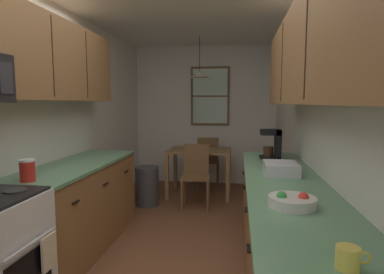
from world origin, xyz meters
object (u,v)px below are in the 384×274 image
at_px(dining_chair_far, 208,159).
at_px(dish_rack, 281,168).
at_px(dining_table, 200,157).
at_px(coffee_maker, 273,143).
at_px(dining_chair_near, 196,172).
at_px(mug_by_coffeemaker, 348,258).
at_px(fruit_bowl, 292,201).
at_px(trash_bin, 147,186).
at_px(storage_canister, 27,170).

distance_m(dining_chair_far, dish_rack, 3.05).
bearing_deg(dining_table, coffee_maker, -56.79).
height_order(dining_chair_near, coffee_maker, coffee_maker).
bearing_deg(dish_rack, mug_by_coffeemaker, -88.56).
bearing_deg(dining_chair_near, fruit_bowl, -70.68).
bearing_deg(dining_table, dining_chair_near, -88.25).
distance_m(dining_chair_near, fruit_bowl, 2.81).
height_order(coffee_maker, dish_rack, coffee_maker).
bearing_deg(dining_chair_far, dish_rack, -72.64).
bearing_deg(dish_rack, dining_chair_far, 107.36).
distance_m(dining_table, coffee_maker, 1.88).
height_order(dining_chair_near, fruit_bowl, fruit_bowl).
height_order(dining_table, mug_by_coffeemaker, mug_by_coffeemaker).
bearing_deg(trash_bin, dish_rack, -44.90).
bearing_deg(dining_table, dish_rack, -66.94).
bearing_deg(trash_bin, dining_chair_near, 5.00).
xyz_separation_m(dining_chair_near, fruit_bowl, (0.92, -2.62, 0.44)).
bearing_deg(dining_chair_near, coffee_maker, -44.36).
distance_m(trash_bin, mug_by_coffeemaker, 3.75).
height_order(coffee_maker, mug_by_coffeemaker, coffee_maker).
relative_size(dining_table, fruit_bowl, 3.61).
height_order(storage_canister, fruit_bowl, storage_canister).
bearing_deg(trash_bin, storage_canister, -97.68).
height_order(coffee_maker, fruit_bowl, coffee_maker).
relative_size(storage_canister, dish_rack, 0.51).
xyz_separation_m(dining_chair_near, storage_canister, (-1.02, -2.29, 0.49)).
bearing_deg(trash_bin, mug_by_coffeemaker, -62.08).
bearing_deg(fruit_bowl, storage_canister, 170.18).
bearing_deg(coffee_maker, mug_by_coffeemaker, -89.42).
xyz_separation_m(trash_bin, dish_rack, (1.69, -1.68, 0.66)).
distance_m(dining_table, storage_canister, 3.05).
distance_m(dining_table, dish_rack, 2.53).
bearing_deg(dish_rack, trash_bin, 135.10).
xyz_separation_m(dining_chair_near, dining_chair_far, (0.07, 1.13, 0.00)).
relative_size(dining_table, trash_bin, 1.74).
bearing_deg(dining_chair_far, coffee_maker, -66.38).
relative_size(trash_bin, fruit_bowl, 2.07).
xyz_separation_m(trash_bin, coffee_maker, (1.70, -0.90, 0.78)).
height_order(dining_table, coffee_maker, coffee_maker).
height_order(dining_table, trash_bin, dining_table).
relative_size(dining_chair_near, storage_canister, 5.23).
relative_size(dining_chair_far, storage_canister, 5.23).
relative_size(dining_table, dining_chair_far, 1.11).
distance_m(storage_canister, coffee_maker, 2.40).
distance_m(dining_chair_near, coffee_maker, 1.49).
distance_m(dining_chair_far, mug_by_coffeemaker, 4.58).
xyz_separation_m(storage_canister, dish_rack, (1.99, 0.54, -0.04)).
relative_size(dining_table, coffee_maker, 3.11).
height_order(trash_bin, mug_by_coffeemaker, mug_by_coffeemaker).
xyz_separation_m(fruit_bowl, dish_rack, (0.05, 0.88, 0.01)).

